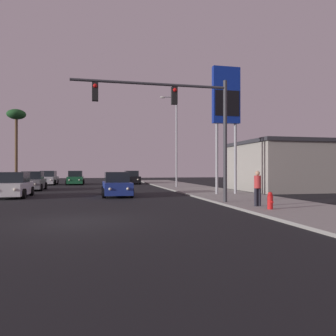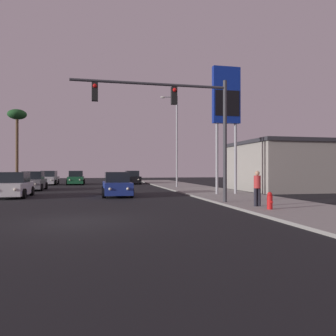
% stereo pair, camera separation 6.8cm
% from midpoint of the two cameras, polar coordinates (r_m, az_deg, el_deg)
% --- Properties ---
extents(ground_plane, '(120.00, 120.00, 0.00)m').
position_cam_midpoint_polar(ground_plane, '(12.22, -15.61, -9.01)').
color(ground_plane, black).
extents(sidewalk_right, '(5.00, 60.00, 0.12)m').
position_cam_midpoint_polar(sidewalk_right, '(23.82, 9.47, -4.57)').
color(sidewalk_right, gray).
rests_on(sidewalk_right, ground).
extents(building_gas_station, '(10.30, 8.30, 4.30)m').
position_cam_midpoint_polar(building_gas_station, '(31.21, 21.38, 0.33)').
color(building_gas_station, gray).
rests_on(building_gas_station, ground).
extents(car_white, '(2.04, 4.32, 1.68)m').
position_cam_midpoint_polar(car_white, '(24.16, -25.36, -2.83)').
color(car_white, silver).
rests_on(car_white, ground).
extents(car_grey, '(2.04, 4.32, 1.68)m').
position_cam_midpoint_polar(car_grey, '(31.59, -22.55, -2.21)').
color(car_grey, slate).
rests_on(car_grey, ground).
extents(car_black, '(2.04, 4.33, 1.68)m').
position_cam_midpoint_polar(car_black, '(41.73, -6.44, -1.74)').
color(car_black, black).
rests_on(car_black, ground).
extents(car_silver, '(2.04, 4.34, 1.68)m').
position_cam_midpoint_polar(car_silver, '(41.88, -20.16, -1.72)').
color(car_silver, '#B7B7BC').
rests_on(car_silver, ground).
extents(car_green, '(2.04, 4.32, 1.68)m').
position_cam_midpoint_polar(car_green, '(41.49, -15.87, -1.74)').
color(car_green, '#195933').
rests_on(car_green, ground).
extents(car_blue, '(2.04, 4.32, 1.68)m').
position_cam_midpoint_polar(car_blue, '(23.00, -8.98, -2.98)').
color(car_blue, navy).
rests_on(car_blue, ground).
extents(traffic_light_mast, '(8.09, 0.36, 6.50)m').
position_cam_midpoint_polar(traffic_light_mast, '(17.23, 2.44, 9.46)').
color(traffic_light_mast, '#38383D').
rests_on(traffic_light_mast, sidewalk_right).
extents(street_lamp, '(1.74, 0.24, 9.00)m').
position_cam_midpoint_polar(street_lamp, '(32.42, 1.20, 5.53)').
color(street_lamp, '#99999E').
rests_on(street_lamp, sidewalk_right).
extents(gas_station_sign, '(2.00, 0.42, 9.00)m').
position_cam_midpoint_polar(gas_station_sign, '(23.98, 10.01, 11.21)').
color(gas_station_sign, '#99999E').
rests_on(gas_station_sign, sidewalk_right).
extents(fire_hydrant, '(0.24, 0.34, 0.76)m').
position_cam_midpoint_polar(fire_hydrant, '(15.06, 17.24, -5.47)').
color(fire_hydrant, red).
rests_on(fire_hydrant, sidewalk_right).
extents(pedestrian_on_sidewalk, '(0.34, 0.32, 1.67)m').
position_cam_midpoint_polar(pedestrian_on_sidewalk, '(16.10, 15.22, -3.18)').
color(pedestrian_on_sidewalk, '#23232D').
rests_on(pedestrian_on_sidewalk, sidewalk_right).
extents(palm_tree_far, '(2.40, 2.40, 9.74)m').
position_cam_midpoint_polar(palm_tree_far, '(47.66, -24.94, 7.76)').
color(palm_tree_far, brown).
rests_on(palm_tree_far, ground).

